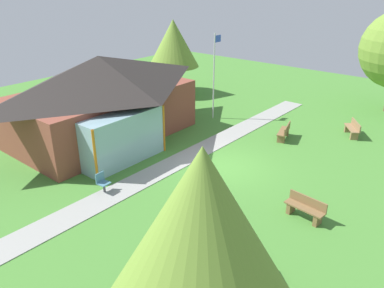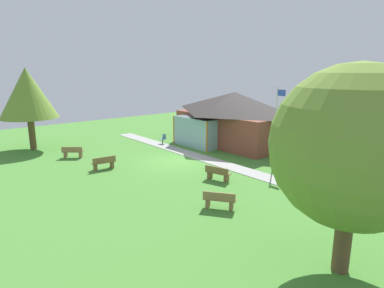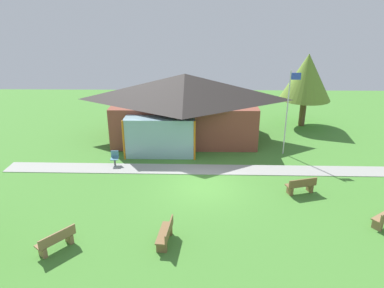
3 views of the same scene
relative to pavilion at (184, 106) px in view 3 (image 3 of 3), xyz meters
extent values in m
plane|color=#478433|center=(1.26, -7.07, -2.33)|extent=(44.00, 44.00, 0.00)
cube|color=brown|center=(0.07, 0.15, -0.97)|extent=(9.35, 5.35, 2.71)
pyramid|color=#2D2826|center=(0.07, 0.15, 1.26)|extent=(10.35, 6.35, 1.76)
cube|color=#8CB2BF|center=(-1.34, -3.12, -1.11)|extent=(4.21, 1.20, 2.43)
cylinder|color=orange|center=(-3.44, -3.72, -1.11)|extent=(0.12, 0.12, 2.43)
cylinder|color=orange|center=(0.77, -3.72, -1.11)|extent=(0.12, 0.12, 2.43)
cube|color=#999993|center=(1.26, -5.13, -2.31)|extent=(22.39, 1.55, 0.03)
cylinder|color=silver|center=(6.30, -2.70, 0.28)|extent=(0.08, 0.08, 5.20)
cube|color=blue|center=(6.60, -2.70, 2.53)|extent=(0.60, 0.02, 0.40)
cube|color=olive|center=(-4.41, -12.26, -1.88)|extent=(1.29, 1.44, 0.06)
cube|color=olive|center=(-4.76, -12.69, -2.13)|extent=(0.41, 0.38, 0.39)
cube|color=olive|center=(-4.06, -11.84, -2.13)|extent=(0.41, 0.38, 0.39)
cube|color=olive|center=(-4.26, -12.38, -1.67)|extent=(1.00, 1.20, 0.36)
cube|color=olive|center=(8.44, -10.74, -2.13)|extent=(0.36, 0.42, 0.39)
cube|color=brown|center=(-0.32, -11.80, -1.88)|extent=(0.60, 1.54, 0.06)
cube|color=brown|center=(-0.38, -12.34, -2.13)|extent=(0.42, 0.20, 0.39)
cube|color=brown|center=(-0.26, -11.25, -2.13)|extent=(0.42, 0.20, 0.39)
cube|color=brown|center=(-0.13, -11.82, -1.67)|extent=(0.22, 1.50, 0.36)
cube|color=brown|center=(6.04, -7.69, -1.88)|extent=(1.56, 0.83, 0.06)
cube|color=brown|center=(5.51, -7.84, -2.13)|extent=(0.26, 0.43, 0.39)
cube|color=brown|center=(6.57, -7.54, -2.13)|extent=(0.26, 0.43, 0.39)
cube|color=brown|center=(6.09, -7.87, -1.67)|extent=(1.46, 0.47, 0.36)
cube|color=teal|center=(-3.83, -4.67, -1.89)|extent=(0.47, 0.47, 0.04)
cube|color=teal|center=(-3.85, -4.47, -1.67)|extent=(0.44, 0.07, 0.40)
cylinder|color=#4C4C51|center=(-3.83, -4.67, -2.12)|extent=(0.10, 0.10, 0.42)
cylinder|color=#4C4C51|center=(-3.83, -4.67, -2.32)|extent=(0.36, 0.36, 0.02)
cylinder|color=brown|center=(8.94, 2.97, -1.29)|extent=(0.47, 0.47, 2.06)
cone|color=olive|center=(8.94, 2.97, 1.42)|extent=(3.74, 3.74, 3.36)
camera|label=1|loc=(-12.01, -16.12, 5.86)|focal=35.59mm
camera|label=2|loc=(18.66, -20.37, 3.90)|focal=30.13mm
camera|label=3|loc=(0.96, -23.46, 6.43)|focal=33.50mm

